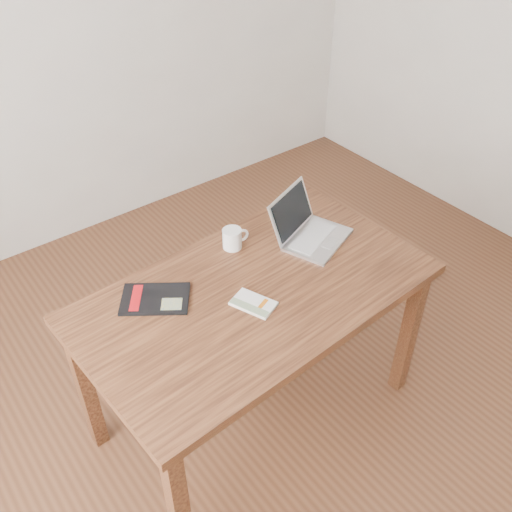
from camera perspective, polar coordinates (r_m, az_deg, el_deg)
room at (r=1.71m, az=5.08°, el=9.11°), size 4.04×4.04×2.70m
desk at (r=2.22m, az=-0.08°, el=-5.08°), size 1.39×0.84×0.75m
white_guidebook at (r=2.09m, az=-0.26°, el=-4.78°), size 0.15×0.18×0.01m
black_guidebook at (r=2.15m, az=-10.06°, el=-4.24°), size 0.30×0.28×0.01m
laptop at (r=2.40m, az=5.23°, el=2.70°), size 0.36×0.35×0.19m
coffee_mug at (r=2.34m, az=-2.33°, el=1.81°), size 0.12×0.08×0.09m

